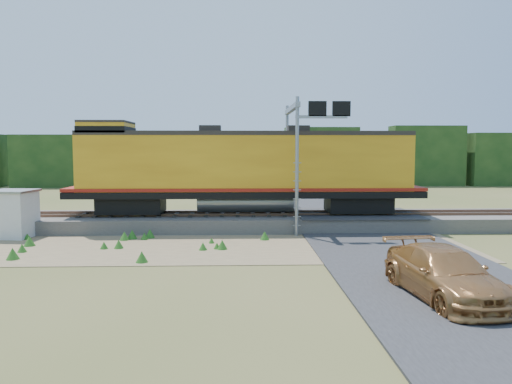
{
  "coord_description": "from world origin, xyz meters",
  "views": [
    {
      "loc": [
        0.13,
        -23.12,
        4.69
      ],
      "look_at": [
        0.98,
        3.0,
        2.4
      ],
      "focal_mm": 35.0,
      "sensor_mm": 36.0,
      "label": 1
    }
  ],
  "objects_px": {
    "signal_gantry": "(300,134)",
    "shed": "(13,214)",
    "car": "(444,274)",
    "locomotive": "(241,168)"
  },
  "relations": [
    {
      "from": "signal_gantry",
      "to": "shed",
      "type": "bearing_deg",
      "value": -172.33
    },
    {
      "from": "car",
      "to": "locomotive",
      "type": "bearing_deg",
      "value": 107.87
    },
    {
      "from": "locomotive",
      "to": "shed",
      "type": "distance_m",
      "value": 12.48
    },
    {
      "from": "locomotive",
      "to": "signal_gantry",
      "type": "distance_m",
      "value": 3.96
    },
    {
      "from": "locomotive",
      "to": "car",
      "type": "relative_size",
      "value": 3.76
    },
    {
      "from": "shed",
      "to": "car",
      "type": "relative_size",
      "value": 0.46
    },
    {
      "from": "locomotive",
      "to": "signal_gantry",
      "type": "height_order",
      "value": "signal_gantry"
    },
    {
      "from": "signal_gantry",
      "to": "car",
      "type": "xyz_separation_m",
      "value": [
        2.97,
        -13.37,
        -4.74
      ]
    },
    {
      "from": "shed",
      "to": "car",
      "type": "bearing_deg",
      "value": -25.55
    },
    {
      "from": "signal_gantry",
      "to": "car",
      "type": "distance_m",
      "value": 14.49
    }
  ]
}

